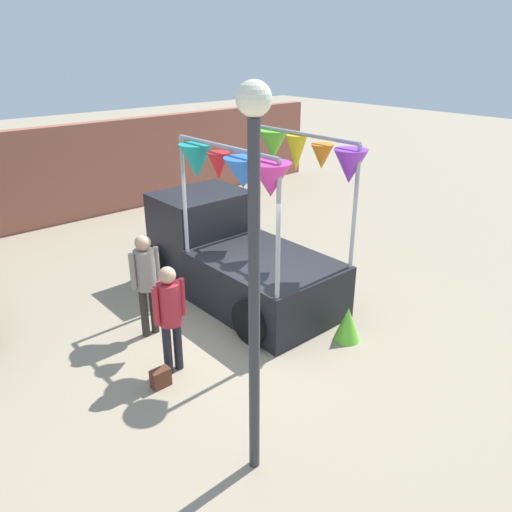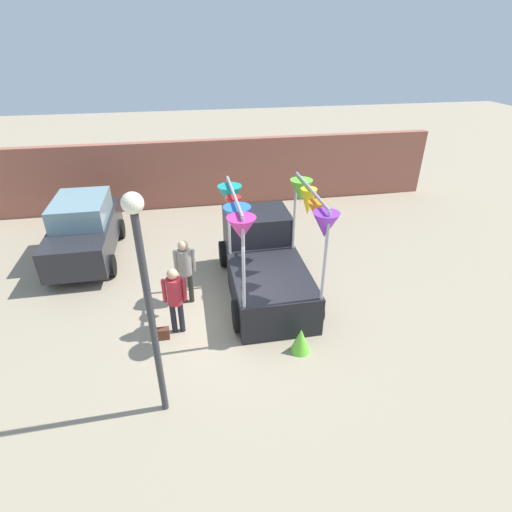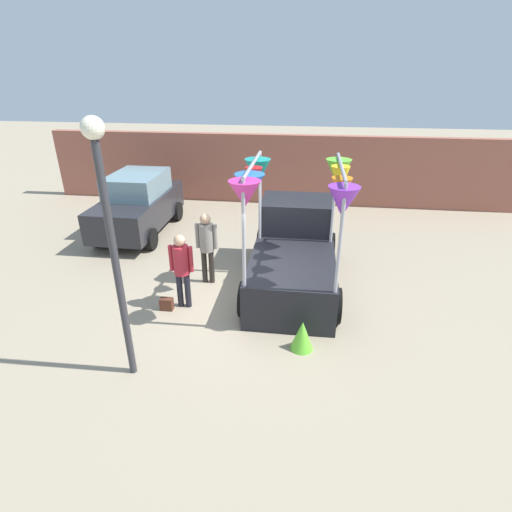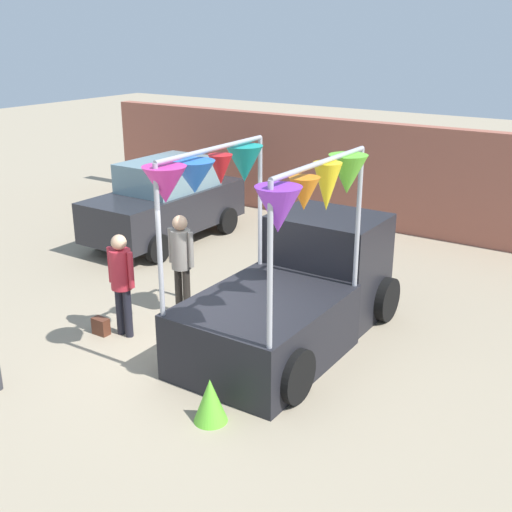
# 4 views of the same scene
# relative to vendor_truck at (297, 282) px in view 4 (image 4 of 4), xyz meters

# --- Properties ---
(ground_plane) EXTENTS (60.00, 60.00, 0.00)m
(ground_plane) POSITION_rel_vendor_truck_xyz_m (-0.84, -1.16, -0.94)
(ground_plane) COLOR gray
(vendor_truck) EXTENTS (2.55, 4.18, 3.15)m
(vendor_truck) POSITION_rel_vendor_truck_xyz_m (0.00, 0.00, 0.00)
(vendor_truck) COLOR black
(vendor_truck) RESTS_ON ground
(parked_car) EXTENTS (1.88, 4.00, 1.88)m
(parked_car) POSITION_rel_vendor_truck_xyz_m (-5.04, 2.65, 0.00)
(parked_car) COLOR #26262B
(parked_car) RESTS_ON ground
(person_customer) EXTENTS (0.53, 0.34, 1.72)m
(person_customer) POSITION_rel_vendor_truck_xyz_m (-2.34, -1.51, 0.10)
(person_customer) COLOR black
(person_customer) RESTS_ON ground
(person_vendor) EXTENTS (0.53, 0.34, 1.79)m
(person_vendor) POSITION_rel_vendor_truck_xyz_m (-2.07, -0.35, 0.15)
(person_vendor) COLOR #2D2823
(person_vendor) RESTS_ON ground
(handbag) EXTENTS (0.28, 0.16, 0.28)m
(handbag) POSITION_rel_vendor_truck_xyz_m (-2.69, -1.71, -0.80)
(handbag) COLOR #592D1E
(handbag) RESTS_ON ground
(brick_boundary_wall) EXTENTS (18.00, 0.36, 2.60)m
(brick_boundary_wall) POSITION_rel_vendor_truck_xyz_m (-0.84, 6.36, 0.36)
(brick_boundary_wall) COLOR #9E5947
(brick_boundary_wall) RESTS_ON ground
(folded_kite_bundle_lime) EXTENTS (0.55, 0.55, 0.60)m
(folded_kite_bundle_lime) POSITION_rel_vendor_truck_xyz_m (0.30, -2.67, -0.64)
(folded_kite_bundle_lime) COLOR #66CC33
(folded_kite_bundle_lime) RESTS_ON ground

